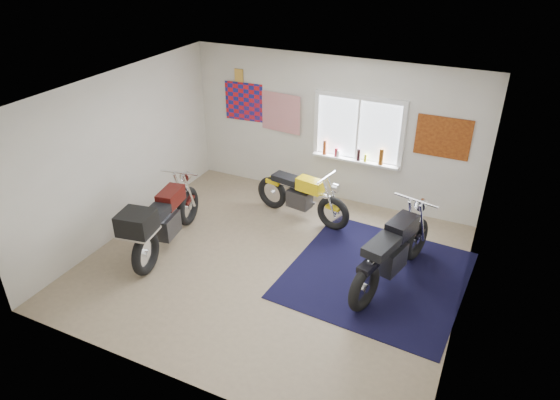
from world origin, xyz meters
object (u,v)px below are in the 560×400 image
at_px(black_chrome_bike, 392,253).
at_px(maroon_tourer, 162,221).
at_px(navy_rug, 376,275).
at_px(yellow_triumph, 301,197).

height_order(black_chrome_bike, maroon_tourer, black_chrome_bike).
height_order(navy_rug, maroon_tourer, maroon_tourer).
bearing_deg(yellow_triumph, black_chrome_bike, -20.76).
bearing_deg(black_chrome_bike, maroon_tourer, 116.90).
height_order(yellow_triumph, maroon_tourer, maroon_tourer).
relative_size(yellow_triumph, maroon_tourer, 0.88).
bearing_deg(navy_rug, black_chrome_bike, -15.59).
relative_size(navy_rug, yellow_triumph, 1.36).
relative_size(navy_rug, maroon_tourer, 1.20).
relative_size(black_chrome_bike, maroon_tourer, 1.01).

